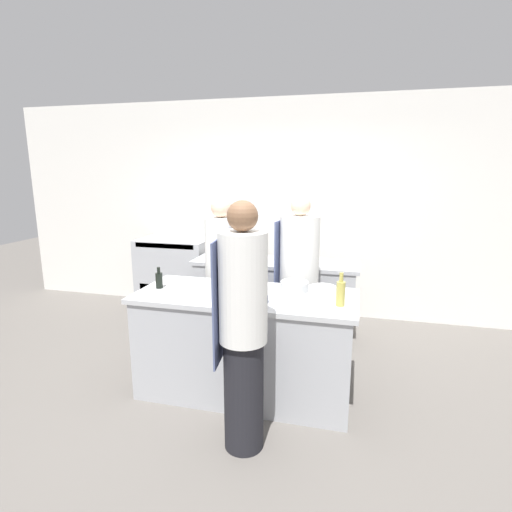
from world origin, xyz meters
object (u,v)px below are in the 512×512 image
chef_at_stove (223,276)px  bottle_olive_oil (236,283)px  chef_at_prep_near (243,329)px  bowl_wooden_salad (257,299)px  bottle_wine (341,293)px  bowl_prep_small (241,282)px  chef_at_pass_far (299,280)px  bowl_ceramic_blue (323,289)px  bottle_vinegar (159,280)px  bowl_mixing_large (294,286)px  stockpot (239,247)px  oven_range (177,275)px

chef_at_stove → bottle_olive_oil: size_ratio=6.53×
chef_at_prep_near → bowl_wooden_salad: bearing=-2.7°
bottle_wine → bowl_prep_small: bearing=161.8°
bottle_wine → bottle_olive_oil: bearing=174.6°
bowl_wooden_salad → bottle_olive_oil: bearing=143.4°
chef_at_pass_far → bowl_wooden_salad: size_ratio=9.39×
chef_at_prep_near → bottle_olive_oil: bearing=14.4°
chef_at_stove → bowl_ceramic_blue: size_ratio=7.70×
bottle_olive_oil → bowl_wooden_salad: 0.28m
bottle_wine → bowl_wooden_salad: bearing=-172.5°
bowl_wooden_salad → bowl_prep_small: bearing=122.9°
bottle_wine → bowl_ceramic_blue: (-0.16, 0.31, -0.08)m
bottle_wine → bowl_ceramic_blue: bearing=116.5°
chef_at_pass_far → bottle_vinegar: (-1.12, -0.76, 0.14)m
chef_at_stove → bowl_prep_small: size_ratio=10.16×
bowl_mixing_large → bowl_prep_small: 0.47m
bottle_olive_oil → bowl_ceramic_blue: 0.74m
chef_at_prep_near → bottle_olive_oil: 0.72m
bottle_olive_oil → bowl_ceramic_blue: bottle_olive_oil is taller
bottle_olive_oil → bowl_mixing_large: size_ratio=1.06×
bowl_ceramic_blue → stockpot: size_ratio=0.73×
chef_at_prep_near → chef_at_pass_far: (0.16, 1.43, -0.04)m
bowl_mixing_large → bowl_wooden_salad: bearing=-122.0°
chef_at_prep_near → chef_at_stove: 1.54m
oven_range → chef_at_pass_far: size_ratio=0.60×
oven_range → chef_at_pass_far: 2.09m
bottle_vinegar → bowl_mixing_large: bearing=10.3°
oven_range → bowl_mixing_large: 2.45m
chef_at_pass_far → chef_at_prep_near: bearing=179.7°
oven_range → bowl_wooden_salad: size_ratio=5.66×
bowl_mixing_large → bowl_ceramic_blue: (0.24, 0.02, -0.02)m
bowl_prep_small → bowl_ceramic_blue: bowl_prep_small is taller
bowl_mixing_large → bowl_wooden_salad: 0.44m
chef_at_stove → bottle_olive_oil: bearing=27.3°
chef_at_stove → bottle_wine: (1.23, -0.82, 0.17)m
oven_range → bowl_ceramic_blue: oven_range is taller
bottle_vinegar → bowl_prep_small: bearing=16.7°
chef_at_stove → bowl_ceramic_blue: bearing=65.3°
chef_at_stove → bowl_ceramic_blue: 1.19m
bottle_olive_oil → bottle_vinegar: bottle_olive_oil is taller
bottle_wine → bowl_mixing_large: size_ratio=1.10×
stockpot → bowl_wooden_salad: bearing=-68.1°
chef_at_prep_near → bowl_ceramic_blue: chef_at_prep_near is taller
bowl_mixing_large → oven_range: bearing=139.9°
oven_range → bowl_prep_small: 2.12m
bottle_olive_oil → bottle_wine: (0.85, -0.08, 0.00)m
chef_at_prep_near → bowl_prep_small: chef_at_prep_near is taller
bowl_wooden_salad → stockpot: bearing=111.9°
chef_at_prep_near → stockpot: (-0.63, 2.00, 0.14)m
bottle_olive_oil → bottle_wine: size_ratio=0.96×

